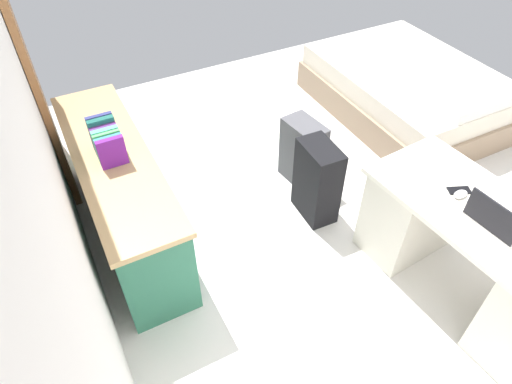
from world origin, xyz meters
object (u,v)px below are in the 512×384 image
credenza (123,195)px  computer_mouse (461,194)px  bed (409,91)px  figurine_small (97,121)px  desk (470,254)px  cell_phone_by_mouse (459,190)px  suitcase_spare_grey (303,152)px  laptop (496,220)px  suitcase_black (317,181)px

credenza → computer_mouse: computer_mouse is taller
credenza → computer_mouse: 2.24m
bed → figurine_small: figurine_small is taller
desk → figurine_small: (1.89, 1.78, 0.42)m
bed → figurine_small: bearing=89.1°
cell_phone_by_mouse → suitcase_spare_grey: bearing=37.9°
suitcase_spare_grey → cell_phone_by_mouse: size_ratio=4.15×
credenza → bed: 2.98m
computer_mouse → cell_phone_by_mouse: 0.05m
suitcase_spare_grey → laptop: (-1.51, -0.27, 0.49)m
laptop → cell_phone_by_mouse: bearing=-9.6°
suitcase_spare_grey → figurine_small: figurine_small is taller
credenza → laptop: bearing=-132.9°
bed → desk: bearing=147.5°
credenza → bed: credenza is taller
desk → computer_mouse: computer_mouse is taller
computer_mouse → credenza: bearing=48.1°
credenza → computer_mouse: (-1.34, -1.75, 0.36)m
credenza → figurine_small: figurine_small is taller
credenza → laptop: laptop is taller
credenza → bed: bearing=-84.2°
desk → figurine_small: size_ratio=13.51×
desk → computer_mouse: size_ratio=14.86×
credenza → figurine_small: size_ratio=16.36×
bed → suitcase_spare_grey: (-0.39, 1.50, 0.04)m
computer_mouse → cell_phone_by_mouse: size_ratio=0.74×
bed → laptop: 2.33m
suitcase_spare_grey → computer_mouse: (-1.25, -0.29, 0.45)m
laptop → bed: bearing=-32.8°
desk → suitcase_spare_grey: 1.49m
suitcase_black → suitcase_spare_grey: size_ratio=1.14×
cell_phone_by_mouse → computer_mouse: bearing=163.3°
desk → laptop: laptop is taller
bed → suitcase_spare_grey: bed is taller
laptop → cell_phone_by_mouse: 0.30m
suitcase_black → cell_phone_by_mouse: cell_phone_by_mouse is taller
credenza → suitcase_spare_grey: credenza is taller
bed → laptop: size_ratio=5.87×
cell_phone_by_mouse → credenza: bearing=76.8°
laptop → cell_phone_by_mouse: size_ratio=2.40×
desk → figurine_small: 2.63m
computer_mouse → cell_phone_by_mouse: bearing=-44.2°
desk → computer_mouse: 0.41m
desk → suitcase_spare_grey: bearing=12.2°
figurine_small → suitcase_spare_grey: bearing=-106.6°
credenza → bed: (0.30, -2.96, -0.13)m
bed → figurine_small: (0.05, 2.96, 0.55)m
bed → suitcase_black: (-0.78, 1.61, 0.08)m
credenza → computer_mouse: size_ratio=18.00×
desk → suitcase_black: desk is taller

